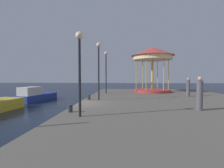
# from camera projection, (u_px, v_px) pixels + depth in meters

# --- Properties ---
(ground_plane) EXTENTS (120.00, 120.00, 0.00)m
(ground_plane) POSITION_uv_depth(u_px,v_px,m) (78.00, 114.00, 12.09)
(ground_plane) COLOR black
(quay_dock) EXTENTS (14.18, 27.43, 0.80)m
(quay_dock) POSITION_uv_depth(u_px,v_px,m) (178.00, 110.00, 11.59)
(quay_dock) COLOR #5B564F
(quay_dock) RESTS_ON ground
(motorboat_blue) EXTENTS (2.87, 5.39, 1.59)m
(motorboat_blue) POSITION_uv_depth(u_px,v_px,m) (35.00, 96.00, 18.63)
(motorboat_blue) COLOR navy
(motorboat_blue) RESTS_ON ground
(carousel) EXTENTS (5.25, 5.25, 5.53)m
(carousel) POSITION_uv_depth(u_px,v_px,m) (152.00, 58.00, 20.50)
(carousel) COLOR #B23333
(carousel) RESTS_ON quay_dock
(lamp_post_near_edge) EXTENTS (0.36, 0.36, 3.99)m
(lamp_post_near_edge) POSITION_uv_depth(u_px,v_px,m) (80.00, 58.00, 7.75)
(lamp_post_near_edge) COLOR black
(lamp_post_near_edge) RESTS_ON quay_dock
(lamp_post_mid_promenade) EXTENTS (0.36, 0.36, 4.60)m
(lamp_post_mid_promenade) POSITION_uv_depth(u_px,v_px,m) (99.00, 61.00, 13.19)
(lamp_post_mid_promenade) COLOR black
(lamp_post_mid_promenade) RESTS_ON quay_dock
(lamp_post_far_end) EXTENTS (0.36, 0.36, 4.72)m
(lamp_post_far_end) POSITION_uv_depth(u_px,v_px,m) (106.00, 65.00, 18.66)
(lamp_post_far_end) COLOR black
(lamp_post_far_end) RESTS_ON quay_dock
(bollard_south) EXTENTS (0.24, 0.24, 0.40)m
(bollard_south) POSITION_uv_depth(u_px,v_px,m) (70.00, 108.00, 8.86)
(bollard_south) COLOR #2D2D33
(bollard_south) RESTS_ON quay_dock
(bollard_north) EXTENTS (0.24, 0.24, 0.40)m
(bollard_north) POSITION_uv_depth(u_px,v_px,m) (89.00, 97.00, 13.61)
(bollard_north) COLOR #2D2D33
(bollard_north) RESTS_ON quay_dock
(person_far_corner) EXTENTS (0.34, 0.34, 1.91)m
(person_far_corner) POSITION_uv_depth(u_px,v_px,m) (200.00, 94.00, 9.33)
(person_far_corner) COLOR #514C56
(person_far_corner) RESTS_ON quay_dock
(person_by_the_water) EXTENTS (0.34, 0.34, 1.80)m
(person_by_the_water) POSITION_uv_depth(u_px,v_px,m) (188.00, 88.00, 15.97)
(person_by_the_water) COLOR #514C56
(person_by_the_water) RESTS_ON quay_dock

